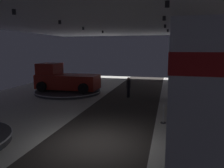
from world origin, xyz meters
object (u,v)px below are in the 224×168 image
Objects in this scene: column_right at (180,63)px; pickup_truck_far_left at (64,79)px; brand_sign_pylon at (200,145)px; display_platform_deep_right at (219,87)px; display_platform_far_left at (68,91)px; visitor_walking_near at (128,86)px; display_car_deep_right at (220,78)px.

pickup_truck_far_left is (-9.51, 0.39, -1.58)m from column_right.
column_right is 13.48m from brand_sign_pylon.
display_platform_deep_right is 0.89× the size of display_platform_far_left.
column_right reaches higher than brand_sign_pylon.
brand_sign_pylon is 0.81× the size of pickup_truck_far_left.
pickup_truck_far_left is 5.74m from visitor_walking_near.
brand_sign_pylon is 16.62m from display_platform_far_left.
pickup_truck_far_left is (-0.32, -0.00, 1.04)m from display_platform_far_left.
display_car_deep_right is 0.84× the size of pickup_truck_far_left.
brand_sign_pylon is 19.97m from display_platform_deep_right.
visitor_walking_near is at bearing -6.05° from display_platform_far_left.
brand_sign_pylon reaches higher than display_car_deep_right.
column_right is 4.23m from visitor_walking_near.
column_right is 1.08× the size of display_platform_deep_right.
display_platform_deep_right is at bearing 77.76° from brand_sign_pylon.
pickup_truck_far_left is (-13.46, -5.54, 1.05)m from display_platform_deep_right.
display_car_deep_right is at bearing 77.72° from brand_sign_pylon.
display_platform_deep_right is 0.86m from display_car_deep_right.
visitor_walking_near is (-3.55, 13.29, -1.31)m from brand_sign_pylon.
visitor_walking_near is at bearing -5.70° from pickup_truck_far_left.
visitor_walking_near is at bearing 104.94° from brand_sign_pylon.
brand_sign_pylon is at bearing -56.28° from pickup_truck_far_left.
brand_sign_pylon is 19.87m from display_car_deep_right.
display_platform_far_left is at bearing -157.25° from display_car_deep_right.
column_right reaches higher than display_car_deep_right.
display_car_deep_right is at bearing -80.16° from display_platform_deep_right.
column_right is at bearing -2.36° from pickup_truck_far_left.
brand_sign_pylon is 13.82m from visitor_walking_near.
visitor_walking_near is at bearing -141.76° from display_platform_deep_right.
column_right is 1.28× the size of brand_sign_pylon.
display_car_deep_right is 14.55m from pickup_truck_far_left.
column_right reaches higher than visitor_walking_near.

